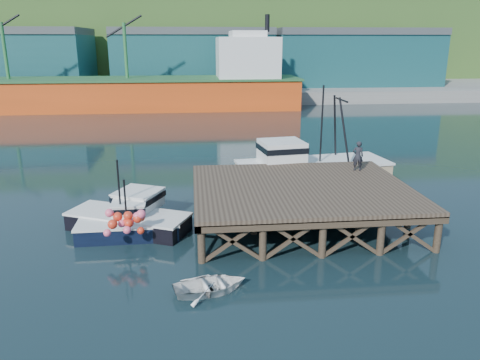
{
  "coord_description": "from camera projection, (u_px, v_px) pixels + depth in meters",
  "views": [
    {
      "loc": [
        -0.43,
        -24.52,
        9.86
      ],
      "look_at": [
        2.26,
        2.0,
        1.96
      ],
      "focal_mm": 35.0,
      "sensor_mm": 36.0,
      "label": 1
    }
  ],
  "objects": [
    {
      "name": "ground",
      "position": [
        204.0,
        225.0,
        26.24
      ],
      "size": [
        300.0,
        300.0,
        0.0
      ],
      "primitive_type": "plane",
      "color": "black",
      "rests_on": "ground"
    },
    {
      "name": "hillside",
      "position": [
        192.0,
        37.0,
        118.49
      ],
      "size": [
        220.0,
        50.0,
        22.0
      ],
      "primitive_type": "cube",
      "color": "#2D511E",
      "rests_on": "ground"
    },
    {
      "name": "wharf",
      "position": [
        302.0,
        190.0,
        26.04
      ],
      "size": [
        12.0,
        10.0,
        2.62
      ],
      "color": "brown",
      "rests_on": "ground"
    },
    {
      "name": "dinghy",
      "position": [
        210.0,
        285.0,
        19.09
      ],
      "size": [
        3.41,
        2.76,
        0.62
      ],
      "primitive_type": "imported",
      "rotation": [
        0.0,
        0.0,
        1.79
      ],
      "color": "white",
      "rests_on": "ground"
    },
    {
      "name": "trawler",
      "position": [
        310.0,
        166.0,
        32.76
      ],
      "size": [
        10.99,
        5.23,
        7.07
      ],
      "rotation": [
        0.0,
        0.0,
        0.14
      ],
      "color": "tan",
      "rests_on": "ground"
    },
    {
      "name": "warehouse_right",
      "position": [
        351.0,
        60.0,
        89.29
      ],
      "size": [
        30.0,
        16.0,
        9.0
      ],
      "primitive_type": "cube",
      "color": "#1B535B",
      "rests_on": "far_quay"
    },
    {
      "name": "far_quay",
      "position": [
        194.0,
        88.0,
        92.72
      ],
      "size": [
        160.0,
        40.0,
        2.0
      ],
      "primitive_type": "cube",
      "color": "gray",
      "rests_on": "ground"
    },
    {
      "name": "boat_navy",
      "position": [
        129.0,
        224.0,
        24.55
      ],
      "size": [
        5.36,
        2.88,
        3.33
      ],
      "rotation": [
        0.0,
        0.0,
        0.02
      ],
      "color": "black",
      "rests_on": "ground"
    },
    {
      "name": "cargo_ship",
      "position": [
        138.0,
        87.0,
        70.26
      ],
      "size": [
        55.5,
        10.0,
        13.75
      ],
      "color": "#EB4D16",
      "rests_on": "ground"
    },
    {
      "name": "boat_black",
      "position": [
        131.0,
        215.0,
        25.54
      ],
      "size": [
        7.04,
        5.87,
        4.09
      ],
      "rotation": [
        0.0,
        0.0,
        -0.43
      ],
      "color": "black",
      "rests_on": "ground"
    },
    {
      "name": "dockworker",
      "position": [
        358.0,
        156.0,
        28.97
      ],
      "size": [
        0.74,
        0.56,
        1.86
      ],
      "primitive_type": "imported",
      "rotation": [
        0.0,
        0.0,
        2.97
      ],
      "color": "black",
      "rests_on": "wharf"
    },
    {
      "name": "warehouse_mid",
      "position": [
        194.0,
        61.0,
        86.39
      ],
      "size": [
        28.0,
        16.0,
        9.0
      ],
      "primitive_type": "cube",
      "color": "#1B535B",
      "rests_on": "far_quay"
    }
  ]
}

